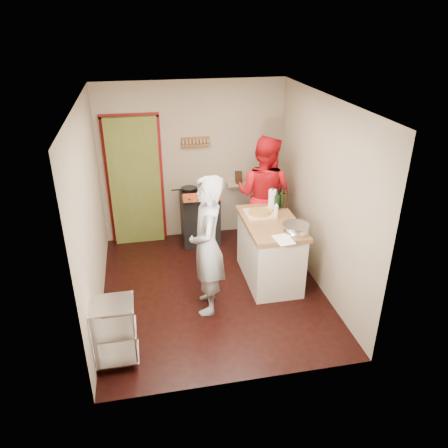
% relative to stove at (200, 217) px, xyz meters
% --- Properties ---
extents(floor, '(3.50, 3.50, 0.00)m').
position_rel_stove_xyz_m(floor, '(-0.05, -1.42, -0.45)').
color(floor, black).
rests_on(floor, ground).
extents(back_wall, '(3.00, 0.44, 2.60)m').
position_rel_stove_xyz_m(back_wall, '(-0.69, 0.36, 0.68)').
color(back_wall, gray).
rests_on(back_wall, ground).
extents(left_wall, '(0.04, 3.50, 2.60)m').
position_rel_stove_xyz_m(left_wall, '(-1.55, -1.42, 0.85)').
color(left_wall, gray).
rests_on(left_wall, ground).
extents(right_wall, '(0.04, 3.50, 2.60)m').
position_rel_stove_xyz_m(right_wall, '(1.45, -1.42, 0.85)').
color(right_wall, gray).
rests_on(right_wall, ground).
extents(ceiling, '(3.00, 3.50, 0.02)m').
position_rel_stove_xyz_m(ceiling, '(-0.05, -1.42, 2.16)').
color(ceiling, white).
rests_on(ceiling, back_wall).
extents(stove, '(0.60, 0.63, 1.00)m').
position_rel_stove_xyz_m(stove, '(0.00, 0.00, 0.00)').
color(stove, black).
rests_on(stove, ground).
extents(wire_shelving, '(0.48, 0.40, 0.80)m').
position_rel_stove_xyz_m(wire_shelving, '(-1.33, -2.62, -0.01)').
color(wire_shelving, silver).
rests_on(wire_shelving, ground).
extents(island, '(0.75, 1.34, 1.24)m').
position_rel_stove_xyz_m(island, '(0.81, -1.32, 0.04)').
color(island, beige).
rests_on(island, ground).
extents(person_stripe, '(0.52, 0.72, 1.83)m').
position_rel_stove_xyz_m(person_stripe, '(-0.17, -1.83, 0.46)').
color(person_stripe, '#A1A1A5').
rests_on(person_stripe, ground).
extents(person_red, '(1.16, 1.13, 1.88)m').
position_rel_stove_xyz_m(person_red, '(0.95, -0.43, 0.49)').
color(person_red, '#A90B11').
rests_on(person_red, ground).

